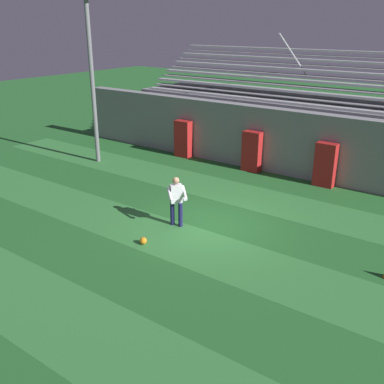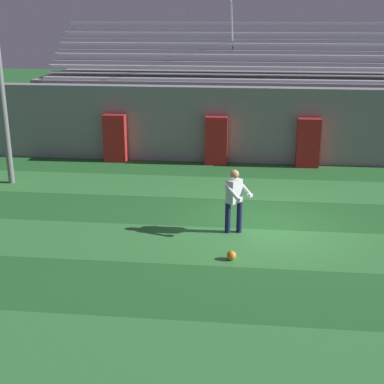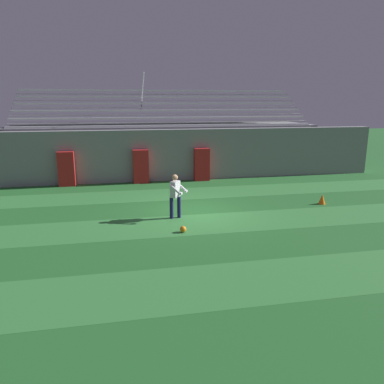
# 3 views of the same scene
# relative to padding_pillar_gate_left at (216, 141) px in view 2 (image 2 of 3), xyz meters

# --- Properties ---
(ground_plane) EXTENTS (80.00, 80.00, 0.00)m
(ground_plane) POSITION_rel_padding_pillar_gate_left_xyz_m (1.67, -5.95, -0.89)
(ground_plane) COLOR #236028
(turf_stripe_near) EXTENTS (28.00, 2.28, 0.01)m
(turf_stripe_near) POSITION_rel_padding_pillar_gate_left_xyz_m (1.67, -11.95, -0.89)
(turf_stripe_near) COLOR #337A38
(turf_stripe_near) RESTS_ON ground
(turf_stripe_mid) EXTENTS (28.00, 2.28, 0.01)m
(turf_stripe_mid) POSITION_rel_padding_pillar_gate_left_xyz_m (1.67, -7.39, -0.89)
(turf_stripe_mid) COLOR #337A38
(turf_stripe_mid) RESTS_ON ground
(turf_stripe_far) EXTENTS (28.00, 2.28, 0.01)m
(turf_stripe_far) POSITION_rel_padding_pillar_gate_left_xyz_m (1.67, -2.84, -0.89)
(turf_stripe_far) COLOR #337A38
(turf_stripe_far) RESTS_ON ground
(back_wall) EXTENTS (24.00, 0.60, 2.80)m
(back_wall) POSITION_rel_padding_pillar_gate_left_xyz_m (1.67, 0.55, 0.51)
(back_wall) COLOR gray
(back_wall) RESTS_ON ground
(padding_pillar_gate_left) EXTENTS (0.83, 0.44, 1.79)m
(padding_pillar_gate_left) POSITION_rel_padding_pillar_gate_left_xyz_m (0.00, 0.00, 0.00)
(padding_pillar_gate_left) COLOR #B21E1E
(padding_pillar_gate_left) RESTS_ON ground
(padding_pillar_gate_right) EXTENTS (0.83, 0.44, 1.79)m
(padding_pillar_gate_right) POSITION_rel_padding_pillar_gate_left_xyz_m (3.34, 0.00, 0.00)
(padding_pillar_gate_right) COLOR #B21E1E
(padding_pillar_gate_right) RESTS_ON ground
(padding_pillar_far_left) EXTENTS (0.83, 0.44, 1.79)m
(padding_pillar_far_left) POSITION_rel_padding_pillar_gate_left_xyz_m (-3.81, 0.00, 0.00)
(padding_pillar_far_left) COLOR #B21E1E
(padding_pillar_far_left) RESTS_ON ground
(bleacher_stand) EXTENTS (18.00, 4.75, 5.83)m
(bleacher_stand) POSITION_rel_padding_pillar_gate_left_xyz_m (1.67, 3.24, 0.62)
(bleacher_stand) COLOR gray
(bleacher_stand) RESTS_ON ground
(goalkeeper) EXTENTS (0.73, 0.74, 1.67)m
(goalkeeper) POSITION_rel_padding_pillar_gate_left_xyz_m (0.88, -6.53, 0.06)
(goalkeeper) COLOR #19194C
(goalkeeper) RESTS_ON ground
(soccer_ball) EXTENTS (0.22, 0.22, 0.22)m
(soccer_ball) POSITION_rel_padding_pillar_gate_left_xyz_m (0.88, -8.15, -0.78)
(soccer_ball) COLOR orange
(soccer_ball) RESTS_ON ground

